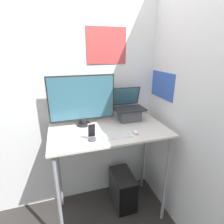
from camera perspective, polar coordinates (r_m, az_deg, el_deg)
The scene contains 9 objects.
wall_back at distance 1.97m, azimuth -3.99°, elevation 5.69°, with size 6.00×0.06×2.60m.
wall_side_right at distance 1.67m, azimuth 24.56°, elevation 1.32°, with size 0.06×6.00×2.60m.
desk at distance 1.77m, azimuth -0.78°, elevation -9.90°, with size 1.14×0.61×1.04m.
laptop at distance 1.91m, azimuth 5.56°, elevation 0.21°, with size 0.32×0.26×0.35m.
monitor at distance 1.75m, azimuth -9.69°, elevation 3.71°, with size 0.65×0.14×0.51m.
keyboard at distance 1.58m, azimuth 1.75°, elevation -7.67°, with size 0.26×0.10×0.02m.
mouse at distance 1.64m, azimuth 7.72°, elevation -6.48°, with size 0.04×0.07×0.03m.
cell_phone at distance 1.50m, azimuth -6.58°, elevation -7.55°, with size 0.07×0.07×0.16m.
computer_tower at distance 2.29m, azimuth 3.52°, elevation -23.77°, with size 0.23×0.40×0.41m.
Camera 1 is at (-0.43, -1.18, 1.77)m, focal length 28.00 mm.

